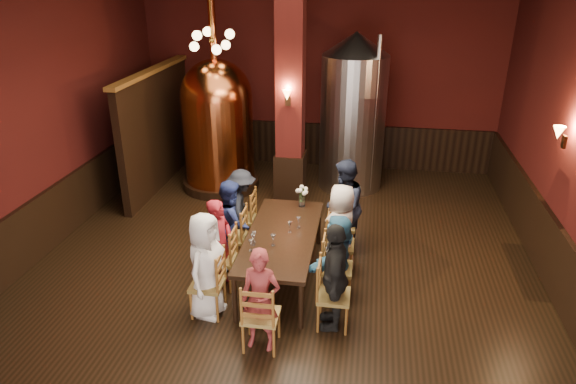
% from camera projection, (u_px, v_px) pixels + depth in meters
% --- Properties ---
extents(room, '(10.00, 10.02, 4.50)m').
position_uv_depth(room, '(279.00, 136.00, 6.97)').
color(room, black).
rests_on(room, ground).
extents(wainscot_right, '(0.08, 9.90, 1.00)m').
position_uv_depth(wainscot_right, '(562.00, 272.00, 7.08)').
color(wainscot_right, black).
rests_on(wainscot_right, ground).
extents(wainscot_back, '(7.90, 0.08, 1.00)m').
position_uv_depth(wainscot_back, '(317.00, 144.00, 12.15)').
color(wainscot_back, black).
rests_on(wainscot_back, ground).
extents(wainscot_left, '(0.08, 9.90, 1.00)m').
position_uv_depth(wainscot_left, '(39.00, 227.00, 8.28)').
color(wainscot_left, black).
rests_on(wainscot_left, ground).
extents(column, '(0.58, 0.58, 4.50)m').
position_uv_depth(column, '(291.00, 90.00, 9.54)').
color(column, '#46110F').
rests_on(column, ground).
extents(partition, '(0.22, 3.50, 2.40)m').
position_uv_depth(partition, '(157.00, 131.00, 10.77)').
color(partition, black).
rests_on(partition, ground).
extents(pendant_cluster, '(0.90, 0.90, 1.70)m').
position_uv_depth(pendant_cluster, '(212.00, 40.00, 9.52)').
color(pendant_cluster, '#A57226').
rests_on(pendant_cluster, room).
extents(sconce_wall, '(0.20, 0.20, 0.36)m').
position_uv_depth(sconce_wall, '(565.00, 136.00, 7.12)').
color(sconce_wall, black).
rests_on(sconce_wall, room).
extents(sconce_column, '(0.20, 0.20, 0.36)m').
position_uv_depth(sconce_column, '(288.00, 96.00, 9.29)').
color(sconce_column, black).
rests_on(sconce_column, column).
extents(dining_table, '(1.03, 2.41, 0.75)m').
position_uv_depth(dining_table, '(282.00, 238.00, 7.57)').
color(dining_table, black).
rests_on(dining_table, ground).
extents(chair_0, '(0.46, 0.46, 0.92)m').
position_uv_depth(chair_0, '(207.00, 284.00, 6.88)').
color(chair_0, brown).
rests_on(chair_0, ground).
extents(person_0, '(0.61, 0.81, 1.50)m').
position_uv_depth(person_0, '(206.00, 265.00, 6.77)').
color(person_0, white).
rests_on(person_0, ground).
extents(chair_1, '(0.46, 0.46, 0.92)m').
position_uv_depth(chair_1, '(221.00, 258.00, 7.49)').
color(chair_1, brown).
rests_on(chair_1, ground).
extents(person_1, '(0.43, 0.56, 1.39)m').
position_uv_depth(person_1, '(220.00, 244.00, 7.39)').
color(person_1, maroon).
rests_on(person_1, ground).
extents(chair_2, '(0.46, 0.46, 0.92)m').
position_uv_depth(chair_2, '(232.00, 236.00, 8.08)').
color(chair_2, brown).
rests_on(chair_2, ground).
extents(person_2, '(0.55, 0.76, 1.41)m').
position_uv_depth(person_2, '(232.00, 223.00, 7.99)').
color(person_2, navy).
rests_on(person_2, ground).
extents(chair_3, '(0.46, 0.46, 0.92)m').
position_uv_depth(chair_3, '(242.00, 218.00, 8.69)').
color(chair_3, brown).
rests_on(chair_3, ground).
extents(person_3, '(0.71, 0.95, 1.32)m').
position_uv_depth(person_3, '(242.00, 207.00, 8.61)').
color(person_3, black).
rests_on(person_3, ground).
extents(chair_4, '(0.46, 0.46, 0.92)m').
position_uv_depth(chair_4, '(334.00, 295.00, 6.64)').
color(chair_4, brown).
rests_on(chair_4, ground).
extents(person_4, '(0.39, 0.89, 1.50)m').
position_uv_depth(person_4, '(335.00, 277.00, 6.53)').
color(person_4, black).
rests_on(person_4, ground).
extents(chair_5, '(0.46, 0.46, 0.92)m').
position_uv_depth(chair_5, '(337.00, 268.00, 7.25)').
color(chair_5, brown).
rests_on(chair_5, ground).
extents(person_5, '(0.79, 1.25, 1.28)m').
position_uv_depth(person_5, '(338.00, 257.00, 7.17)').
color(person_5, teal).
rests_on(person_5, ground).
extents(chair_6, '(0.46, 0.46, 0.92)m').
position_uv_depth(chair_6, '(340.00, 245.00, 7.84)').
color(chair_6, brown).
rests_on(chair_6, ground).
extents(person_6, '(0.65, 0.81, 1.45)m').
position_uv_depth(person_6, '(341.00, 230.00, 7.74)').
color(person_6, silver).
rests_on(person_6, ground).
extents(chair_7, '(0.46, 0.46, 0.92)m').
position_uv_depth(chair_7, '(343.00, 225.00, 8.45)').
color(chair_7, brown).
rests_on(chair_7, ground).
extents(person_7, '(0.42, 0.79, 1.58)m').
position_uv_depth(person_7, '(344.00, 207.00, 8.31)').
color(person_7, '#1D243B').
rests_on(person_7, ground).
extents(chair_8, '(0.46, 0.46, 0.92)m').
position_uv_depth(chair_8, '(261.00, 315.00, 6.27)').
color(chair_8, brown).
rests_on(chair_8, ground).
extents(person_8, '(0.52, 0.36, 1.36)m').
position_uv_depth(person_8, '(261.00, 300.00, 6.18)').
color(person_8, maroon).
rests_on(person_8, ground).
extents(copper_kettle, '(1.87, 1.87, 3.83)m').
position_uv_depth(copper_kettle, '(218.00, 124.00, 10.54)').
color(copper_kettle, black).
rests_on(copper_kettle, ground).
extents(steel_vessel, '(1.74, 1.74, 3.22)m').
position_uv_depth(steel_vessel, '(353.00, 113.00, 10.49)').
color(steel_vessel, '#B2B2B7').
rests_on(steel_vessel, ground).
extents(rose_vase, '(0.21, 0.21, 0.36)m').
position_uv_depth(rose_vase, '(302.00, 193.00, 8.33)').
color(rose_vase, white).
rests_on(rose_vase, dining_table).
extents(wine_glass_0, '(0.07, 0.07, 0.17)m').
position_uv_depth(wine_glass_0, '(273.00, 240.00, 7.21)').
color(wine_glass_0, white).
rests_on(wine_glass_0, dining_table).
extents(wine_glass_1, '(0.07, 0.07, 0.17)m').
position_uv_depth(wine_glass_1, '(253.00, 240.00, 7.22)').
color(wine_glass_1, white).
rests_on(wine_glass_1, dining_table).
extents(wine_glass_2, '(0.07, 0.07, 0.17)m').
position_uv_depth(wine_glass_2, '(299.00, 222.00, 7.71)').
color(wine_glass_2, white).
rests_on(wine_glass_2, dining_table).
extents(wine_glass_3, '(0.07, 0.07, 0.17)m').
position_uv_depth(wine_glass_3, '(254.00, 237.00, 7.30)').
color(wine_glass_3, white).
rests_on(wine_glass_3, dining_table).
extents(wine_glass_4, '(0.07, 0.07, 0.17)m').
position_uv_depth(wine_glass_4, '(290.00, 227.00, 7.58)').
color(wine_glass_4, white).
rests_on(wine_glass_4, dining_table).
extents(wine_glass_5, '(0.07, 0.07, 0.17)m').
position_uv_depth(wine_glass_5, '(251.00, 245.00, 7.08)').
color(wine_glass_5, white).
rests_on(wine_glass_5, dining_table).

